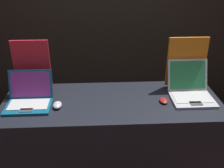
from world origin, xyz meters
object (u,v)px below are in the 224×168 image
at_px(promo_stand_front, 32,68).
at_px(mouse_back, 164,101).
at_px(laptop_front, 29,98).
at_px(laptop_back, 190,90).
at_px(promo_stand_back, 186,64).
at_px(mouse_front, 57,105).

xyz_separation_m(promo_stand_front, mouse_back, (1.05, -0.23, -0.20)).
bearing_deg(promo_stand_front, laptop_front, -90.00).
distance_m(laptop_front, promo_stand_front, 0.26).
xyz_separation_m(laptop_back, promo_stand_back, (0.00, 0.18, 0.15)).
distance_m(mouse_front, promo_stand_front, 0.40).
bearing_deg(laptop_front, mouse_back, -1.33).
height_order(mouse_front, laptop_back, laptop_back).
distance_m(laptop_front, laptop_back, 1.29).
distance_m(laptop_front, mouse_front, 0.23).
relative_size(laptop_front, promo_stand_front, 0.75).
bearing_deg(mouse_back, promo_stand_front, 167.41).
relative_size(mouse_front, mouse_back, 1.03).
height_order(promo_stand_front, laptop_back, promo_stand_front).
bearing_deg(promo_stand_front, promo_stand_back, 1.14).
xyz_separation_m(mouse_front, promo_stand_front, (-0.22, 0.27, 0.20)).
bearing_deg(mouse_back, mouse_front, -177.59).
xyz_separation_m(promo_stand_front, laptop_back, (1.29, -0.15, -0.15)).
relative_size(laptop_front, mouse_front, 3.32).
relative_size(mouse_front, laptop_back, 0.28).
height_order(laptop_front, promo_stand_front, promo_stand_front).
height_order(laptop_back, promo_stand_back, promo_stand_back).
relative_size(mouse_front, promo_stand_back, 0.23).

